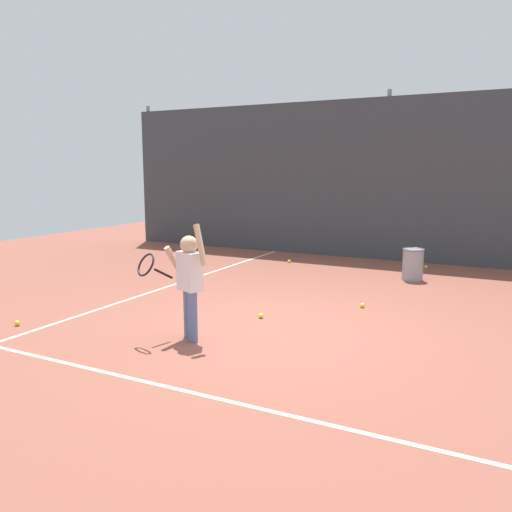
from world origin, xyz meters
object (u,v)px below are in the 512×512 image
object	(u,v)px
tennis_ball_1	(426,267)
tennis_ball_5	(289,261)
tennis_ball_2	(362,305)
tennis_ball_4	(261,316)
tennis_player	(188,278)
tennis_ball_3	(17,323)
ball_hopper	(413,264)

from	to	relation	value
tennis_ball_1	tennis_ball_5	distance (m)	2.74
tennis_ball_2	tennis_ball_4	xyz separation A→B (m)	(-1.04, -1.13, 0.00)
tennis_player	tennis_ball_3	xyz separation A→B (m)	(-2.21, -0.56, -0.69)
tennis_ball_3	tennis_player	bearing A→B (deg)	14.27
tennis_ball_2	tennis_ball_4	bearing A→B (deg)	-132.69
ball_hopper	tennis_ball_2	world-z (taller)	ball_hopper
tennis_player	tennis_ball_2	xyz separation A→B (m)	(1.40, 2.27, -0.69)
tennis_ball_1	tennis_ball_2	world-z (taller)	same
tennis_ball_2	tennis_player	bearing A→B (deg)	-121.70
tennis_ball_4	tennis_ball_5	bearing A→B (deg)	108.48
tennis_player	tennis_ball_2	distance (m)	2.75
ball_hopper	tennis_ball_1	xyz separation A→B (m)	(0.04, 1.21, -0.26)
ball_hopper	tennis_ball_5	bearing A→B (deg)	167.96
tennis_ball_1	tennis_ball_5	bearing A→B (deg)	-166.17
tennis_ball_1	ball_hopper	bearing A→B (deg)	-91.73
ball_hopper	tennis_ball_4	bearing A→B (deg)	-111.33
tennis_player	tennis_ball_3	world-z (taller)	tennis_player
tennis_ball_2	tennis_ball_3	world-z (taller)	same
tennis_ball_2	tennis_ball_5	world-z (taller)	same
tennis_ball_1	tennis_ball_2	bearing A→B (deg)	-95.09
tennis_ball_1	tennis_ball_3	bearing A→B (deg)	-121.97
ball_hopper	tennis_ball_1	size ratio (longest dim) A/B	8.52
tennis_ball_2	tennis_ball_3	bearing A→B (deg)	-141.92
tennis_ball_4	tennis_ball_5	xyz separation A→B (m)	(-1.31, 3.92, 0.00)
tennis_player	ball_hopper	size ratio (longest dim) A/B	2.40
tennis_ball_2	tennis_ball_5	size ratio (longest dim) A/B	1.00
tennis_ball_2	tennis_ball_3	distance (m)	4.59
tennis_player	tennis_ball_5	bearing A→B (deg)	123.10
tennis_player	tennis_ball_3	bearing A→B (deg)	-143.30
tennis_player	tennis_ball_1	xyz separation A→B (m)	(1.71, 5.71, -0.69)
tennis_ball_2	tennis_ball_3	xyz separation A→B (m)	(-3.61, -2.83, 0.00)
tennis_ball_2	tennis_ball_4	world-z (taller)	same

